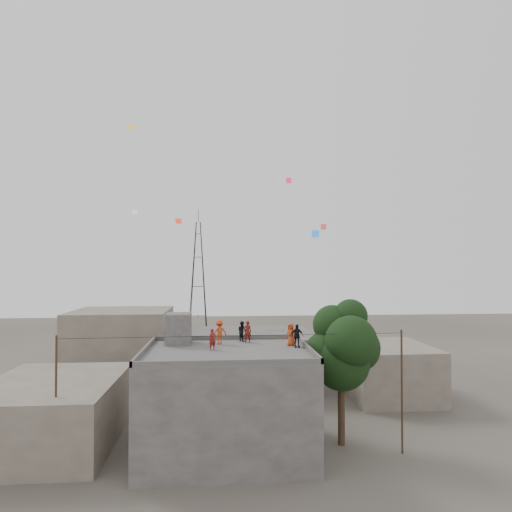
# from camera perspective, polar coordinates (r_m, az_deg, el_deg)

# --- Properties ---
(ground) EXTENTS (140.00, 140.00, 0.00)m
(ground) POSITION_cam_1_polar(r_m,az_deg,el_deg) (28.46, -3.87, -24.63)
(ground) COLOR #433E37
(ground) RESTS_ON ground
(main_building) EXTENTS (10.00, 8.00, 6.10)m
(main_building) POSITION_cam_1_polar(r_m,az_deg,el_deg) (27.40, -3.86, -18.76)
(main_building) COLOR #464442
(main_building) RESTS_ON ground
(parapet) EXTENTS (10.00, 8.00, 0.30)m
(parapet) POSITION_cam_1_polar(r_m,az_deg,el_deg) (26.62, -3.85, -12.17)
(parapet) COLOR #464442
(parapet) RESTS_ON main_building
(stair_head_box) EXTENTS (1.60, 1.80, 2.00)m
(stair_head_box) POSITION_cam_1_polar(r_m,az_deg,el_deg) (29.18, -10.29, -9.50)
(stair_head_box) COLOR #464442
(stair_head_box) RESTS_ON main_building
(neighbor_west) EXTENTS (8.00, 10.00, 4.00)m
(neighbor_west) POSITION_cam_1_polar(r_m,az_deg,el_deg) (31.49, -25.50, -18.30)
(neighbor_west) COLOR #665C50
(neighbor_west) RESTS_ON ground
(neighbor_north) EXTENTS (12.00, 9.00, 5.00)m
(neighbor_north) POSITION_cam_1_polar(r_m,az_deg,el_deg) (41.15, -1.23, -13.62)
(neighbor_north) COLOR #464442
(neighbor_north) RESTS_ON ground
(neighbor_northwest) EXTENTS (9.00, 8.00, 7.00)m
(neighbor_northwest) POSITION_cam_1_polar(r_m,az_deg,el_deg) (43.93, -17.55, -11.44)
(neighbor_northwest) COLOR #665C50
(neighbor_northwest) RESTS_ON ground
(neighbor_east) EXTENTS (7.00, 8.00, 4.40)m
(neighbor_east) POSITION_cam_1_polar(r_m,az_deg,el_deg) (39.91, 17.18, -14.39)
(neighbor_east) COLOR #665C50
(neighbor_east) RESTS_ON ground
(tree) EXTENTS (4.90, 4.60, 9.10)m
(tree) POSITION_cam_1_polar(r_m,az_deg,el_deg) (28.29, 11.56, -11.80)
(tree) COLOR black
(tree) RESTS_ON ground
(utility_line) EXTENTS (20.12, 0.62, 7.40)m
(utility_line) POSITION_cam_1_polar(r_m,az_deg,el_deg) (25.99, -2.67, -17.94)
(utility_line) COLOR black
(utility_line) RESTS_ON ground
(transmission_tower) EXTENTS (2.97, 2.97, 20.01)m
(transmission_tower) POSITION_cam_1_polar(r_m,az_deg,el_deg) (66.28, -7.72, -3.21)
(transmission_tower) COLOR black
(transmission_tower) RESTS_ON ground
(person_red_adult) EXTENTS (0.55, 0.38, 1.46)m
(person_red_adult) POSITION_cam_1_polar(r_m,az_deg,el_deg) (29.12, -1.15, -10.07)
(person_red_adult) COLOR maroon
(person_red_adult) RESTS_ON main_building
(person_orange_child) EXTENTS (0.83, 0.81, 1.44)m
(person_orange_child) POSITION_cam_1_polar(r_m,az_deg,el_deg) (28.18, 4.68, -10.39)
(person_orange_child) COLOR #C34316
(person_orange_child) RESTS_ON main_building
(person_dark_child) EXTENTS (0.81, 0.84, 1.37)m
(person_dark_child) POSITION_cam_1_polar(r_m,az_deg,el_deg) (29.74, -1.87, -9.98)
(person_dark_child) COLOR black
(person_dark_child) RESTS_ON main_building
(person_dark_adult) EXTENTS (0.88, 0.42, 1.46)m
(person_dark_adult) POSITION_cam_1_polar(r_m,az_deg,el_deg) (27.62, 5.46, -10.55)
(person_dark_adult) COLOR black
(person_dark_adult) RESTS_ON main_building
(person_orange_adult) EXTENTS (1.18, 0.95, 1.59)m
(person_orange_adult) POSITION_cam_1_polar(r_m,az_deg,el_deg) (28.71, -4.90, -10.06)
(person_orange_adult) COLOR #CB3F17
(person_orange_adult) RESTS_ON main_building
(person_red_child) EXTENTS (0.56, 0.49, 1.30)m
(person_red_child) POSITION_cam_1_polar(r_m,az_deg,el_deg) (26.77, -5.82, -11.02)
(person_red_child) COLOR maroon
(person_red_child) RESTS_ON main_building
(kites) EXTENTS (15.88, 16.54, 7.80)m
(kites) POSITION_cam_1_polar(r_m,az_deg,el_deg) (34.27, -3.22, 7.32)
(kites) COLOR #FF3F1A
(kites) RESTS_ON ground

